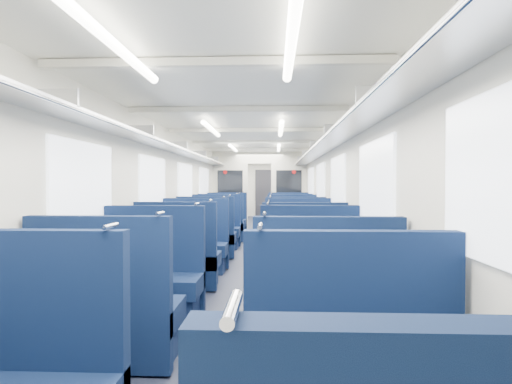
{
  "coord_description": "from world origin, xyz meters",
  "views": [
    {
      "loc": [
        0.45,
        -9.16,
        1.39
      ],
      "look_at": [
        -0.06,
        2.32,
        1.17
      ],
      "focal_mm": 29.53,
      "sensor_mm": 36.0,
      "label": 1
    }
  ],
  "objects": [
    {
      "name": "luggage_rack_left",
      "position": [
        -1.21,
        0.0,
        1.97
      ],
      "size": [
        0.36,
        17.4,
        0.18
      ],
      "color": "#B2B5BA",
      "rests_on": "wall_left"
    },
    {
      "name": "seat_5",
      "position": [
        0.83,
        -6.01,
        0.37
      ],
      "size": [
        1.07,
        0.59,
        1.19
      ],
      "color": "#0D1E42",
      "rests_on": "floor"
    },
    {
      "name": "bulkhead",
      "position": [
        -0.0,
        3.4,
        1.23
      ],
      "size": [
        2.8,
        0.1,
        2.35
      ],
      "color": "beige",
      "rests_on": "floor"
    },
    {
      "name": "dado_left",
      "position": [
        -1.39,
        0.0,
        0.35
      ],
      "size": [
        0.03,
        17.9,
        0.7
      ],
      "primitive_type": "cube",
      "color": "#101C37",
      "rests_on": "floor"
    },
    {
      "name": "seat_15",
      "position": [
        0.83,
        -0.13,
        0.37
      ],
      "size": [
        1.07,
        0.59,
        1.19
      ],
      "color": "#0D1E42",
      "rests_on": "floor"
    },
    {
      "name": "seat_14",
      "position": [
        -0.83,
        -0.11,
        0.37
      ],
      "size": [
        1.07,
        0.59,
        1.19
      ],
      "color": "#0D1E42",
      "rests_on": "floor"
    },
    {
      "name": "seat_19",
      "position": [
        0.83,
        2.06,
        0.37
      ],
      "size": [
        1.07,
        0.59,
        1.19
      ],
      "color": "#0D1E42",
      "rests_on": "floor"
    },
    {
      "name": "wall_left",
      "position": [
        -1.4,
        0.0,
        1.18
      ],
      "size": [
        0.02,
        18.0,
        2.35
      ],
      "primitive_type": "cube",
      "color": "beige",
      "rests_on": "floor"
    },
    {
      "name": "seat_10",
      "position": [
        -0.83,
        -2.52,
        0.37
      ],
      "size": [
        1.07,
        0.59,
        1.19
      ],
      "color": "#0D1E42",
      "rests_on": "floor"
    },
    {
      "name": "seat_4",
      "position": [
        -0.83,
        -6.02,
        0.37
      ],
      "size": [
        1.07,
        0.59,
        1.19
      ],
      "color": "#0D1E42",
      "rests_on": "floor"
    },
    {
      "name": "floor",
      "position": [
        0.0,
        0.0,
        0.0
      ],
      "size": [
        2.8,
        18.0,
        0.01
      ],
      "primitive_type": "cube",
      "color": "black",
      "rests_on": "ground"
    },
    {
      "name": "ceiling_fittings",
      "position": [
        0.0,
        -0.26,
        2.29
      ],
      "size": [
        2.7,
        16.06,
        0.11
      ],
      "color": "beige",
      "rests_on": "ceiling"
    },
    {
      "name": "windows",
      "position": [
        0.0,
        -0.46,
        1.42
      ],
      "size": [
        2.78,
        15.6,
        0.75
      ],
      "color": "white",
      "rests_on": "wall_left"
    },
    {
      "name": "seat_13",
      "position": [
        0.83,
        -1.48,
        0.37
      ],
      "size": [
        1.07,
        0.59,
        1.19
      ],
      "color": "#0D1E42",
      "rests_on": "floor"
    },
    {
      "name": "end_door",
      "position": [
        0.0,
        8.94,
        1.0
      ],
      "size": [
        0.75,
        0.06,
        2.0
      ],
      "primitive_type": "cube",
      "color": "black",
      "rests_on": "floor"
    },
    {
      "name": "seat_17",
      "position": [
        0.83,
        1.0,
        0.37
      ],
      "size": [
        1.07,
        0.59,
        1.19
      ],
      "color": "#0D1E42",
      "rests_on": "floor"
    },
    {
      "name": "wall_right",
      "position": [
        1.4,
        0.0,
        1.18
      ],
      "size": [
        0.02,
        18.0,
        2.35
      ],
      "primitive_type": "cube",
      "color": "beige",
      "rests_on": "floor"
    },
    {
      "name": "seat_12",
      "position": [
        -0.83,
        -1.3,
        0.37
      ],
      "size": [
        1.07,
        0.59,
        1.19
      ],
      "color": "#0D1E42",
      "rests_on": "floor"
    },
    {
      "name": "seat_8",
      "position": [
        -0.83,
        -3.64,
        0.37
      ],
      "size": [
        1.07,
        0.59,
        1.19
      ],
      "color": "#0D1E42",
      "rests_on": "floor"
    },
    {
      "name": "seat_6",
      "position": [
        -0.83,
        -4.88,
        0.37
      ],
      "size": [
        1.07,
        0.59,
        1.19
      ],
      "color": "#0D1E42",
      "rests_on": "floor"
    },
    {
      "name": "seat_7",
      "position": [
        0.83,
        -4.71,
        0.37
      ],
      "size": [
        1.07,
        0.59,
        1.19
      ],
      "color": "#0D1E42",
      "rests_on": "floor"
    },
    {
      "name": "seat_11",
      "position": [
        0.83,
        -2.41,
        0.37
      ],
      "size": [
        1.07,
        0.59,
        1.19
      ],
      "color": "#0D1E42",
      "rests_on": "floor"
    },
    {
      "name": "seat_16",
      "position": [
        -0.83,
        0.91,
        0.37
      ],
      "size": [
        1.07,
        0.59,
        1.19
      ],
      "color": "#0D1E42",
      "rests_on": "floor"
    },
    {
      "name": "wall_far",
      "position": [
        0.0,
        9.0,
        1.18
      ],
      "size": [
        2.8,
        0.02,
        2.35
      ],
      "primitive_type": "cube",
      "color": "beige",
      "rests_on": "floor"
    },
    {
      "name": "luggage_rack_right",
      "position": [
        1.21,
        0.0,
        1.97
      ],
      "size": [
        0.36,
        17.4,
        0.18
      ],
      "color": "#B2B5BA",
      "rests_on": "wall_right"
    },
    {
      "name": "ceiling",
      "position": [
        0.0,
        0.0,
        2.35
      ],
      "size": [
        2.8,
        18.0,
        0.01
      ],
      "primitive_type": "cube",
      "color": "white",
      "rests_on": "wall_left"
    },
    {
      "name": "dado_right",
      "position": [
        1.39,
        0.0,
        0.35
      ],
      "size": [
        0.03,
        17.9,
        0.7
      ],
      "primitive_type": "cube",
      "color": "#101C37",
      "rests_on": "floor"
    },
    {
      "name": "seat_9",
      "position": [
        0.83,
        -3.71,
        0.37
      ],
      "size": [
        1.07,
        0.59,
        1.19
      ],
      "color": "#0D1E42",
      "rests_on": "floor"
    },
    {
      "name": "seat_18",
      "position": [
        -0.83,
        1.96,
        0.37
      ],
      "size": [
        1.07,
        0.59,
        1.19
      ],
      "color": "#0D1E42",
      "rests_on": "floor"
    }
  ]
}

